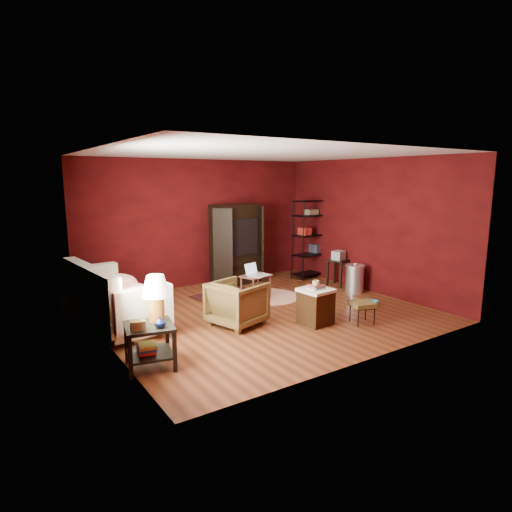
# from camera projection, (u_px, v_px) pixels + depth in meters

# --- Properties ---
(room) EXTENTS (5.54, 5.04, 2.84)m
(room) POSITION_uv_depth(u_px,v_px,m) (261.00, 235.00, 7.47)
(room) COLOR brown
(room) RESTS_ON ground
(sofa) EXTENTS (1.18, 1.95, 0.73)m
(sofa) POSITION_uv_depth(u_px,v_px,m) (114.00, 303.00, 7.00)
(sofa) COLOR white
(sofa) RESTS_ON ground
(armchair) EXTENTS (0.93, 0.96, 0.81)m
(armchair) POSITION_uv_depth(u_px,v_px,m) (237.00, 301.00, 7.00)
(armchair) COLOR black
(armchair) RESTS_ON ground
(pet_bowl_steel) EXTENTS (0.22, 0.08, 0.21)m
(pet_bowl_steel) POSITION_uv_depth(u_px,v_px,m) (350.00, 297.00, 8.36)
(pet_bowl_steel) COLOR silver
(pet_bowl_steel) RESTS_ON ground
(pet_bowl_turquoise) EXTENTS (0.25, 0.14, 0.24)m
(pet_bowl_turquoise) POSITION_uv_depth(u_px,v_px,m) (372.00, 298.00, 8.19)
(pet_bowl_turquoise) COLOR #289EBB
(pet_bowl_turquoise) RESTS_ON ground
(vase) EXTENTS (0.19, 0.19, 0.14)m
(vase) POSITION_uv_depth(u_px,v_px,m) (160.00, 322.00, 5.28)
(vase) COLOR #0B143A
(vase) RESTS_ON side_table
(mug) EXTENTS (0.14, 0.13, 0.11)m
(mug) POSITION_uv_depth(u_px,v_px,m) (316.00, 283.00, 6.92)
(mug) COLOR #D5BF68
(mug) RESTS_ON hamper
(side_table) EXTENTS (0.70, 0.70, 1.18)m
(side_table) POSITION_uv_depth(u_px,v_px,m) (153.00, 312.00, 5.45)
(side_table) COLOR black
(side_table) RESTS_ON ground
(sofa_cushions) EXTENTS (1.14, 2.36, 0.95)m
(sofa_cushions) POSITION_uv_depth(u_px,v_px,m) (111.00, 299.00, 6.91)
(sofa_cushions) COLOR white
(sofa_cushions) RESTS_ON sofa
(hamper) EXTENTS (0.53, 0.53, 0.69)m
(hamper) POSITION_uv_depth(u_px,v_px,m) (316.00, 306.00, 7.07)
(hamper) COLOR #3C200D
(hamper) RESTS_ON ground
(footstool) EXTENTS (0.46, 0.46, 0.37)m
(footstool) POSITION_uv_depth(u_px,v_px,m) (363.00, 305.00, 7.08)
(footstool) COLOR black
(footstool) RESTS_ON ground
(rug_round) EXTENTS (1.54, 1.54, 0.01)m
(rug_round) POSITION_uv_depth(u_px,v_px,m) (267.00, 296.00, 8.74)
(rug_round) COLOR #F7E9CE
(rug_round) RESTS_ON ground
(rug_oriental) EXTENTS (1.42, 1.05, 0.01)m
(rug_oriental) POSITION_uv_depth(u_px,v_px,m) (227.00, 295.00, 8.80)
(rug_oriental) COLOR #4E1514
(rug_oriental) RESTS_ON ground
(laptop_desk) EXTENTS (0.66, 0.56, 0.71)m
(laptop_desk) POSITION_uv_depth(u_px,v_px,m) (256.00, 278.00, 8.50)
(laptop_desk) COLOR brown
(laptop_desk) RESTS_ON ground
(tv_armoire) EXTENTS (1.41, 0.91, 1.81)m
(tv_armoire) POSITION_uv_depth(u_px,v_px,m) (236.00, 243.00, 9.69)
(tv_armoire) COLOR black
(tv_armoire) RESTS_ON ground
(wire_shelving) EXTENTS (0.95, 0.49, 1.88)m
(wire_shelving) POSITION_uv_depth(u_px,v_px,m) (311.00, 235.00, 10.30)
(wire_shelving) COLOR black
(wire_shelving) RESTS_ON ground
(small_stand) EXTENTS (0.49, 0.49, 0.79)m
(small_stand) POSITION_uv_depth(u_px,v_px,m) (338.00, 260.00, 9.56)
(small_stand) COLOR black
(small_stand) RESTS_ON ground
(trash_can) EXTENTS (0.50, 0.50, 0.64)m
(trash_can) POSITION_uv_depth(u_px,v_px,m) (355.00, 279.00, 9.02)
(trash_can) COLOR white
(trash_can) RESTS_ON ground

